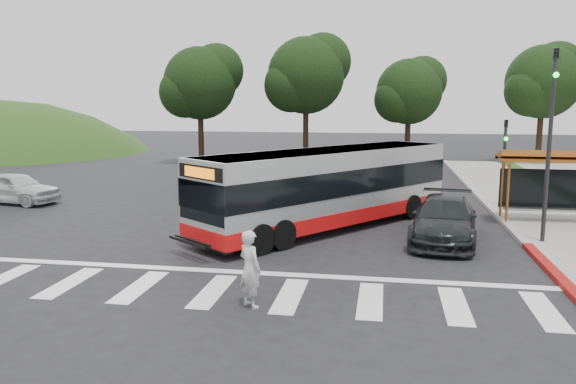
# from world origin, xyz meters

# --- Properties ---
(ground) EXTENTS (140.00, 140.00, 0.00)m
(ground) POSITION_xyz_m (0.00, 0.00, 0.00)
(ground) COLOR black
(ground) RESTS_ON ground
(sidewalk_east) EXTENTS (4.00, 40.00, 0.12)m
(sidewalk_east) POSITION_xyz_m (11.00, 8.00, 0.06)
(sidewalk_east) COLOR gray
(sidewalk_east) RESTS_ON ground
(curb_east) EXTENTS (0.30, 40.00, 0.15)m
(curb_east) POSITION_xyz_m (9.00, 8.00, 0.07)
(curb_east) COLOR #9E9991
(curb_east) RESTS_ON ground
(curb_east_red) EXTENTS (0.32, 6.00, 0.15)m
(curb_east_red) POSITION_xyz_m (9.00, -2.00, 0.08)
(curb_east_red) COLOR maroon
(curb_east_red) RESTS_ON ground
(hillside_nw) EXTENTS (44.00, 44.00, 10.00)m
(hillside_nw) POSITION_xyz_m (-32.00, 30.00, 0.00)
(hillside_nw) COLOR #2A4616
(hillside_nw) RESTS_ON ground
(crosswalk_ladder) EXTENTS (18.00, 2.60, 0.01)m
(crosswalk_ladder) POSITION_xyz_m (0.00, -5.00, 0.01)
(crosswalk_ladder) COLOR silver
(crosswalk_ladder) RESTS_ON ground
(bus_shelter) EXTENTS (4.20, 1.60, 2.86)m
(bus_shelter) POSITION_xyz_m (10.80, 5.10, 2.35)
(bus_shelter) COLOR #994F19
(bus_shelter) RESTS_ON sidewalk_east
(traffic_signal_ne_tall) EXTENTS (0.18, 0.37, 6.50)m
(traffic_signal_ne_tall) POSITION_xyz_m (9.60, 1.49, 3.88)
(traffic_signal_ne_tall) COLOR black
(traffic_signal_ne_tall) RESTS_ON ground
(traffic_signal_ne_short) EXTENTS (0.18, 0.37, 4.00)m
(traffic_signal_ne_short) POSITION_xyz_m (9.60, 8.49, 2.48)
(traffic_signal_ne_short) COLOR black
(traffic_signal_ne_short) RESTS_ON ground
(tree_ne_a) EXTENTS (6.16, 5.74, 9.30)m
(tree_ne_a) POSITION_xyz_m (16.08, 28.06, 6.39)
(tree_ne_a) COLOR black
(tree_ne_a) RESTS_ON parking_lot
(tree_north_a) EXTENTS (6.60, 6.15, 10.17)m
(tree_north_a) POSITION_xyz_m (-1.92, 26.07, 6.92)
(tree_north_a) COLOR black
(tree_north_a) RESTS_ON ground
(tree_north_b) EXTENTS (5.72, 5.33, 8.43)m
(tree_north_b) POSITION_xyz_m (6.07, 28.06, 5.66)
(tree_north_b) COLOR black
(tree_north_b) RESTS_ON ground
(tree_north_c) EXTENTS (6.16, 5.74, 9.30)m
(tree_north_c) POSITION_xyz_m (-9.92, 24.06, 6.29)
(tree_north_c) COLOR black
(tree_north_c) RESTS_ON ground
(transit_bus) EXTENTS (9.08, 10.80, 3.01)m
(transit_bus) POSITION_xyz_m (2.19, 2.83, 1.51)
(transit_bus) COLOR #A5A8AA
(transit_bus) RESTS_ON ground
(pedestrian) EXTENTS (0.81, 0.77, 1.85)m
(pedestrian) POSITION_xyz_m (1.20, -5.88, 0.93)
(pedestrian) COLOR silver
(pedestrian) RESTS_ON ground
(dark_sedan) EXTENTS (2.83, 5.49, 1.52)m
(dark_sedan) POSITION_xyz_m (6.34, 1.46, 0.76)
(dark_sedan) COLOR black
(dark_sedan) RESTS_ON ground
(west_car_white) EXTENTS (4.62, 2.44, 1.50)m
(west_car_white) POSITION_xyz_m (-13.07, 5.50, 0.75)
(west_car_white) COLOR silver
(west_car_white) RESTS_ON ground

